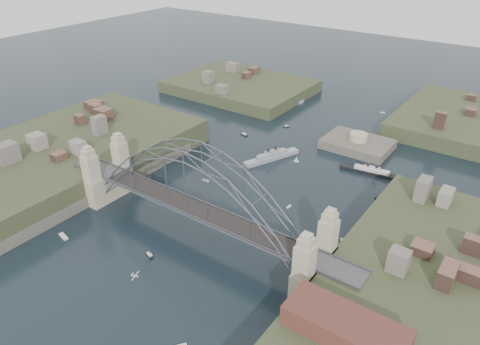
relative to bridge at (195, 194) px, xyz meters
name	(u,v)px	position (x,y,z in m)	size (l,w,h in m)	color
ground	(197,237)	(0.00, 0.00, -12.32)	(500.00, 500.00, 0.00)	black
bridge	(195,194)	(0.00, 0.00, 0.00)	(84.00, 13.80, 24.60)	#474749
shore_west	(55,166)	(-57.32, 0.00, -10.35)	(50.50, 90.00, 12.00)	#343C22
shore_east	(443,343)	(57.32, 0.00, -10.35)	(50.50, 90.00, 12.00)	#343C22
headland_nw	(240,90)	(-55.00, 95.00, -11.82)	(60.00, 45.00, 9.00)	#343C22
fort_island	(357,149)	(12.00, 70.00, -12.66)	(22.00, 16.00, 9.40)	#534E42
wharf_shed	(345,327)	(44.00, -14.00, -2.32)	(20.00, 8.00, 4.00)	#592D26
naval_cruiser_near	(272,157)	(-7.26, 45.83, -11.38)	(10.11, 19.69, 6.05)	#9CA2A5
naval_cruiser_far	(289,104)	(-27.30, 91.27, -11.47)	(6.24, 16.24, 5.47)	#9CA2A5
ocean_liner	(371,172)	(22.84, 55.34, -11.59)	(19.36, 5.26, 4.71)	black
aeroplane	(135,276)	(3.94, -23.14, -5.69)	(1.56, 2.73, 0.41)	silver
small_boat_a	(206,181)	(-15.77, 22.33, -12.17)	(2.47, 0.92, 0.45)	silver
small_boat_b	(289,207)	(11.61, 24.62, -12.17)	(0.63, 1.71, 0.45)	silver
small_boat_c	(149,255)	(-4.30, -11.91, -12.04)	(2.89, 1.72, 1.43)	silver
small_boat_d	(379,199)	(30.01, 42.73, -12.17)	(2.50, 1.00, 0.45)	silver
small_boat_e	(244,135)	(-25.51, 56.19, -12.04)	(3.23, 1.71, 1.43)	silver
small_boat_f	(297,159)	(0.21, 48.94, -11.31)	(1.71, 1.28, 2.38)	silver
small_boat_h	(286,126)	(-16.83, 71.62, -12.04)	(2.26, 1.97, 1.43)	silver
small_boat_i	(342,242)	(29.76, 18.90, -12.17)	(1.78, 2.41, 0.45)	silver
small_boat_j	(64,236)	(-26.69, -19.11, -12.17)	(3.47, 1.74, 0.45)	silver
small_boat_k	(383,113)	(7.61, 106.76, -12.17)	(1.94, 0.94, 0.45)	silver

